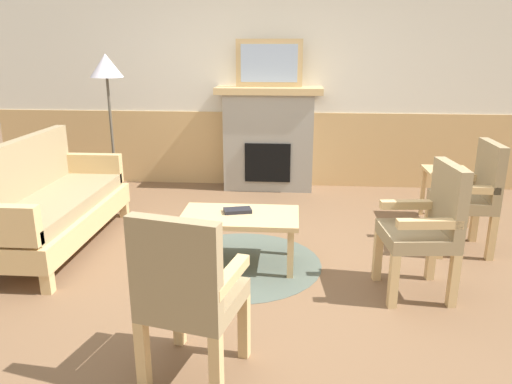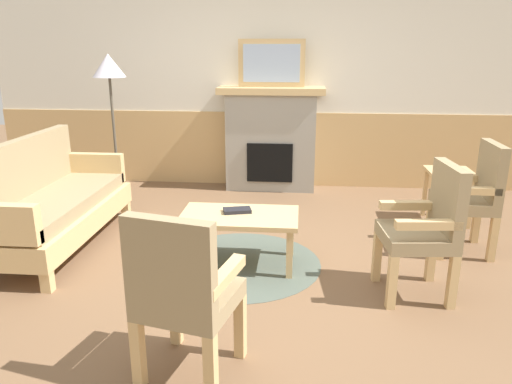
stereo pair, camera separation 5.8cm
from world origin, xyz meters
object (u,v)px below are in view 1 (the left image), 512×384
Objects in this scene: armchair_front_left at (188,291)px; fireplace at (269,138)px; book_on_table at (238,210)px; framed_picture at (269,63)px; side_table at (447,181)px; floor_lamp_by_couch at (107,75)px; coffee_table at (240,221)px; armchair_near_fireplace at (472,192)px; armchair_by_window_left at (428,224)px; couch at (51,205)px.

fireplace is at bearing 86.67° from armchair_front_left.
fireplace is 2.24m from book_on_table.
framed_picture is 3.55× the size of book_on_table.
side_table is 3.79m from floor_lamp_by_couch.
side_table is at bearing 29.77° from book_on_table.
armchair_near_fireplace reaches higher than coffee_table.
side_table reaches higher than book_on_table.
side_table is (0.60, 1.59, -0.10)m from armchair_by_window_left.
couch is at bearing 133.21° from armchair_front_left.
book_on_table is at bearing -150.23° from side_table.
framed_picture is 3.13m from armchair_by_window_left.
fireplace reaches higher than coffee_table.
fireplace is 2.76m from couch.
framed_picture reaches higher than side_table.
armchair_near_fireplace is at bearing 55.18° from armchair_by_window_left.
fireplace is 1.33× the size of armchair_near_fireplace.
couch and armchair_near_fireplace have the same top height.
couch reaches higher than side_table.
side_table is at bearing -5.70° from floor_lamp_by_couch.
couch is (-1.83, -2.05, -0.26)m from fireplace.
armchair_near_fireplace is (3.70, 0.23, 0.14)m from couch.
book_on_table is (-0.14, -2.22, -1.10)m from framed_picture.
side_table is (0.02, 0.75, -0.10)m from armchair_near_fireplace.
floor_lamp_by_couch is at bearing 147.12° from armchair_by_window_left.
couch is 1.74m from coffee_table.
fireplace is 3.77m from armchair_front_left.
coffee_table is (1.72, -0.23, -0.01)m from couch.
fireplace is 2.61m from armchair_near_fireplace.
framed_picture reaches higher than armchair_by_window_left.
framed_picture is at bearing 135.82° from armchair_near_fireplace.
coffee_table is at bearing 85.83° from armchair_front_left.
couch is 1.07× the size of floor_lamp_by_couch.
book_on_table is at bearing 162.98° from armchair_by_window_left.
armchair_front_left is 0.58× the size of floor_lamp_by_couch.
coffee_table is at bearing 164.74° from armchair_by_window_left.
side_table is (1.89, -1.07, -0.22)m from fireplace.
coffee_table is (-0.11, -2.28, -1.17)m from framed_picture.
coffee_table is at bearing -148.79° from side_table.
framed_picture is at bearing 86.52° from book_on_table.
framed_picture is 2.98m from couch.
armchair_by_window_left is (1.29, -2.66, -1.02)m from framed_picture.
armchair_near_fireplace is 2.85m from armchair_front_left.
side_table is 0.33× the size of floor_lamp_by_couch.
book_on_table is (-0.02, 0.05, 0.07)m from coffee_table.
framed_picture is 0.82× the size of armchair_near_fireplace.
couch is at bearing -176.47° from armchair_near_fireplace.
armchair_near_fireplace is at bearing 11.43° from book_on_table.
coffee_table is at bearing -92.78° from framed_picture.
framed_picture is 2.80m from armchair_near_fireplace.
armchair_near_fireplace is 1.00× the size of armchair_by_window_left.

